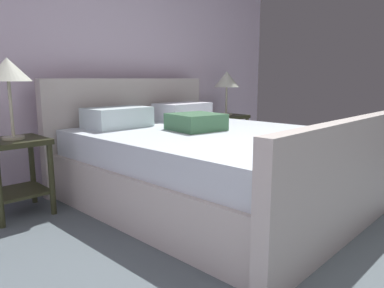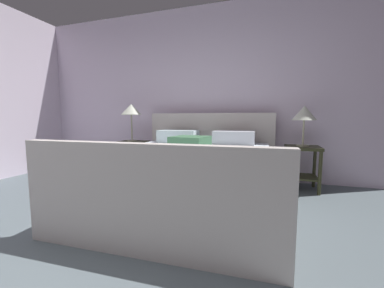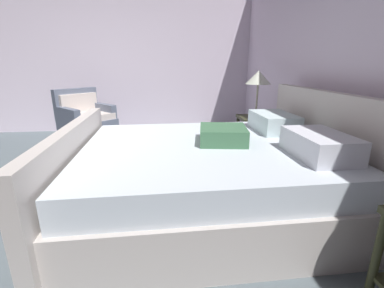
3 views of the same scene
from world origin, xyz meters
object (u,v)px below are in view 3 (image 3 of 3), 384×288
object	(u,v)px
nightstand_left	(255,131)
armchair	(86,123)
bed	(210,174)
table_lamp_left	(258,79)

from	to	relation	value
nightstand_left	armchair	world-z (taller)	armchair
bed	table_lamp_left	bearing A→B (deg)	146.99
bed	nightstand_left	xyz separation A→B (m)	(-1.29, 0.84, 0.06)
armchair	nightstand_left	bearing A→B (deg)	68.58
bed	armchair	xyz separation A→B (m)	(-2.29, -1.71, 0.01)
bed	nightstand_left	distance (m)	1.54
table_lamp_left	bed	bearing A→B (deg)	-33.01
bed	nightstand_left	size ratio (longest dim) A/B	3.96
armchair	table_lamp_left	bearing A→B (deg)	68.58
bed	table_lamp_left	size ratio (longest dim) A/B	3.91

